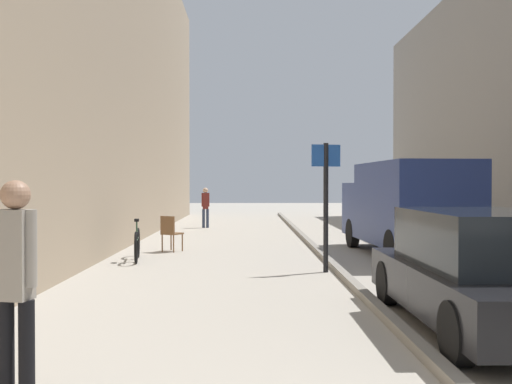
# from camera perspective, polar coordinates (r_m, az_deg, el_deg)

# --- Properties ---
(ground_plane) EXTENTS (80.00, 80.00, 0.00)m
(ground_plane) POSITION_cam_1_polar(r_m,az_deg,el_deg) (13.36, 0.18, -6.85)
(ground_plane) COLOR #A8A093
(building_facade_left) EXTENTS (2.10, 40.00, 11.17)m
(building_facade_left) POSITION_cam_1_polar(r_m,az_deg,el_deg) (14.46, -19.35, 16.02)
(building_facade_left) COLOR gray
(building_facade_left) RESTS_ON ground_plane
(kerb_strip) EXTENTS (0.16, 40.00, 0.12)m
(kerb_strip) POSITION_cam_1_polar(r_m,az_deg,el_deg) (13.47, 6.96, -6.53)
(kerb_strip) COLOR gray
(kerb_strip) RESTS_ON ground_plane
(pedestrian_main_foreground) EXTENTS (0.36, 0.24, 1.81)m
(pedestrian_main_foreground) POSITION_cam_1_polar(r_m,az_deg,el_deg) (5.03, -22.68, -7.65)
(pedestrian_main_foreground) COLOR black
(pedestrian_main_foreground) RESTS_ON ground_plane
(pedestrian_mid_block) EXTENTS (0.32, 0.22, 1.62)m
(pedestrian_mid_block) POSITION_cam_1_polar(r_m,az_deg,el_deg) (23.36, -5.03, -1.25)
(pedestrian_mid_block) COLOR #2D3851
(pedestrian_mid_block) RESTS_ON ground_plane
(delivery_van) EXTENTS (2.22, 5.43, 2.30)m
(delivery_van) POSITION_cam_1_polar(r_m,az_deg,el_deg) (14.73, 14.55, -1.32)
(delivery_van) COLOR navy
(delivery_van) RESTS_ON ground_plane
(parked_car) EXTENTS (1.85, 4.20, 1.45)m
(parked_car) POSITION_cam_1_polar(r_m,az_deg,el_deg) (7.63, 21.47, -7.30)
(parked_car) COLOR black
(parked_car) RESTS_ON ground_plane
(street_sign_post) EXTENTS (0.59, 0.14, 2.60)m
(street_sign_post) POSITION_cam_1_polar(r_m,az_deg,el_deg) (11.65, 6.93, -0.35)
(street_sign_post) COLOR black
(street_sign_post) RESTS_ON ground_plane
(bicycle_leaning) EXTENTS (0.32, 1.76, 0.98)m
(bicycle_leaning) POSITION_cam_1_polar(r_m,az_deg,el_deg) (13.67, -11.69, -5.08)
(bicycle_leaning) COLOR black
(bicycle_leaning) RESTS_ON ground_plane
(cafe_chair_near_window) EXTENTS (0.60, 0.60, 0.94)m
(cafe_chair_near_window) POSITION_cam_1_polar(r_m,az_deg,el_deg) (15.26, -8.50, -3.84)
(cafe_chair_near_window) COLOR brown
(cafe_chair_near_window) RESTS_ON ground_plane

